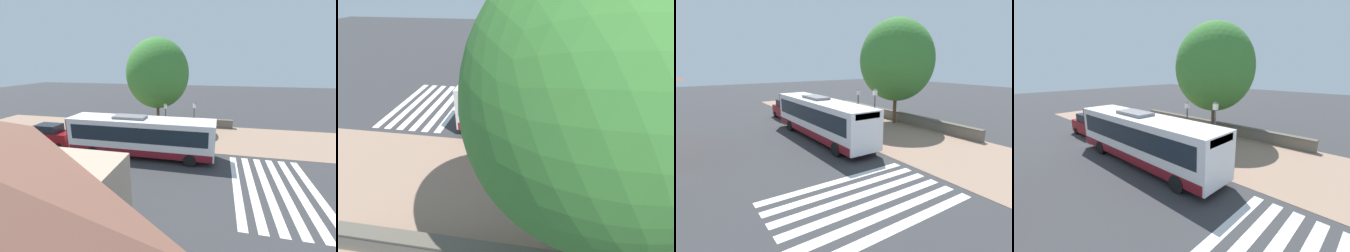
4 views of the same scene
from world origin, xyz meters
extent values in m
plane|color=#353538|center=(0.00, 0.00, 0.00)|extent=(120.00, 120.00, 0.00)
cube|color=#937560|center=(-4.50, 0.00, 0.01)|extent=(9.00, 44.00, 0.02)
cube|color=silver|center=(5.00, 9.56, 0.00)|extent=(9.00, 0.50, 0.01)
cube|color=#6B6356|center=(-8.55, 0.00, 0.47)|extent=(0.50, 20.00, 0.94)
cube|color=#5B5449|center=(-8.55, 0.00, 0.98)|extent=(0.60, 20.00, 0.08)
cube|color=white|center=(1.74, 1.79, 1.88)|extent=(2.64, 12.45, 2.85)
cube|color=black|center=(1.74, 1.79, 2.25)|extent=(2.68, 11.45, 1.26)
cube|color=maroon|center=(1.74, 1.79, 0.74)|extent=(2.68, 12.20, 0.57)
cube|color=maroon|center=(1.74, -4.41, 1.88)|extent=(2.68, 0.06, 2.74)
cube|color=black|center=(1.74, 7.97, 3.02)|extent=(1.98, 0.08, 0.40)
cube|color=slate|center=(1.74, 0.85, 3.41)|extent=(1.32, 2.74, 0.22)
cylinder|color=black|center=(0.50, 6.14, 0.50)|extent=(0.30, 1.00, 1.00)
cylinder|color=black|center=(2.98, 6.14, 0.50)|extent=(0.30, 1.00, 1.00)
cylinder|color=black|center=(0.50, -2.07, 0.50)|extent=(0.30, 1.00, 1.00)
cylinder|color=black|center=(2.98, -2.07, 0.50)|extent=(0.30, 1.00, 1.00)
cylinder|color=#2D2D33|center=(-0.57, -0.58, 1.25)|extent=(0.08, 0.08, 2.51)
cylinder|color=#2D2D33|center=(-0.57, 2.30, 1.25)|extent=(0.08, 0.08, 2.51)
cylinder|color=#2D2D33|center=(-1.94, -0.58, 1.25)|extent=(0.08, 0.08, 2.51)
cylinder|color=#2D2D33|center=(-1.94, 2.30, 1.25)|extent=(0.08, 0.08, 2.51)
cube|color=#2D2D33|center=(-1.26, 0.86, 2.55)|extent=(1.67, 3.18, 0.08)
cube|color=silver|center=(-1.92, 0.86, 1.38)|extent=(0.03, 2.59, 2.00)
cylinder|color=#2D3347|center=(0.02, 6.57, 0.42)|extent=(0.12, 0.12, 0.85)
cylinder|color=#2D3347|center=(0.18, 6.57, 0.42)|extent=(0.12, 0.12, 0.85)
cube|color=maroon|center=(0.10, 6.57, 1.19)|extent=(0.34, 0.22, 0.69)
sphere|color=tan|center=(0.10, 6.57, 1.65)|extent=(0.24, 0.24, 0.24)
cube|color=brown|center=(-4.42, 0.85, 0.45)|extent=(0.40, 1.79, 0.06)
cube|color=brown|center=(-4.59, 0.85, 0.68)|extent=(0.04, 1.79, 0.40)
cube|color=black|center=(-4.42, 0.14, 0.23)|extent=(0.32, 0.06, 0.45)
cube|color=black|center=(-4.42, 1.57, 0.23)|extent=(0.32, 0.06, 0.45)
cylinder|color=#4C4C51|center=(-0.91, 3.33, 0.08)|extent=(0.24, 0.24, 0.16)
cylinder|color=#4C4C51|center=(-0.91, 3.33, 1.86)|extent=(0.10, 0.10, 3.72)
cube|color=silver|center=(-0.91, 3.33, 3.89)|extent=(0.24, 0.24, 0.35)
pyramid|color=#4C4C51|center=(-0.91, 3.33, 4.14)|extent=(0.28, 0.28, 0.14)
cylinder|color=#4C4C51|center=(-0.43, 6.03, 0.08)|extent=(0.24, 0.24, 0.16)
cylinder|color=#4C4C51|center=(-0.43, 6.03, 2.00)|extent=(0.10, 0.10, 4.00)
cube|color=silver|center=(-0.43, 6.03, 4.18)|extent=(0.24, 0.24, 0.35)
pyramid|color=#4C4C51|center=(-0.43, 6.03, 4.42)|extent=(0.28, 0.28, 0.14)
cylinder|color=brown|center=(-7.56, 0.83, 2.23)|extent=(0.36, 0.36, 4.46)
ellipsoid|color=#3D7F33|center=(-7.56, 0.83, 6.51)|extent=(7.48, 7.48, 8.23)
cube|color=maroon|center=(1.22, -7.62, 0.84)|extent=(1.79, 4.34, 1.14)
cube|color=black|center=(1.22, -7.73, 1.76)|extent=(1.52, 2.26, 0.71)
cylinder|color=black|center=(0.38, -6.21, 0.32)|extent=(0.22, 0.64, 0.64)
cylinder|color=black|center=(2.07, -6.21, 0.32)|extent=(0.22, 0.64, 0.64)
cylinder|color=black|center=(0.38, -9.03, 0.32)|extent=(0.22, 0.64, 0.64)
cylinder|color=black|center=(2.07, -9.03, 0.32)|extent=(0.22, 0.64, 0.64)
camera|label=1|loc=(19.00, 7.94, 7.89)|focal=24.00mm
camera|label=2|loc=(-14.42, 2.25, 9.48)|focal=28.00mm
camera|label=3|loc=(11.95, 20.74, 6.37)|focal=28.00mm
camera|label=4|loc=(10.58, 13.67, 6.34)|focal=24.00mm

